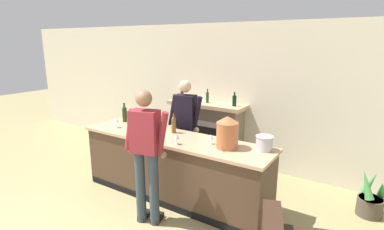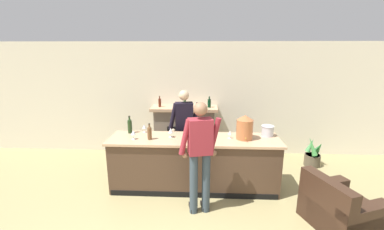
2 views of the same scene
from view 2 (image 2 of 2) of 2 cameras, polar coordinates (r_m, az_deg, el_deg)
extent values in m
cube|color=beige|center=(6.34, 0.43, 3.56)|extent=(12.00, 0.07, 2.75)
cube|color=#493324|center=(4.89, 0.46, -10.92)|extent=(3.05, 0.70, 0.95)
cube|color=tan|center=(4.70, 0.47, -5.42)|extent=(3.12, 0.77, 0.04)
cube|color=black|center=(4.79, 0.27, -17.36)|extent=(2.99, 0.01, 0.10)
cube|color=#7D6D5E|center=(6.31, -1.67, -3.97)|extent=(1.42, 0.44, 1.16)
cube|color=black|center=(6.14, -1.82, -5.97)|extent=(0.78, 0.02, 0.74)
cube|color=tan|center=(6.12, -1.72, 1.46)|extent=(1.58, 0.52, 0.07)
cylinder|color=#551F13|center=(6.17, -7.18, 2.71)|extent=(0.07, 0.07, 0.20)
cylinder|color=#551F13|center=(6.14, -7.22, 3.91)|extent=(0.03, 0.03, 0.07)
cylinder|color=#264C25|center=(6.09, -1.61, 2.71)|extent=(0.06, 0.06, 0.20)
cylinder|color=#264C25|center=(6.06, -1.62, 3.97)|extent=(0.02, 0.02, 0.07)
cylinder|color=black|center=(6.07, 3.84, 2.62)|extent=(0.08, 0.08, 0.20)
cylinder|color=black|center=(6.05, 3.86, 3.83)|extent=(0.03, 0.03, 0.07)
cube|color=#352116|center=(4.64, 30.12, -18.39)|extent=(1.07, 1.13, 0.41)
cube|color=#352116|center=(4.33, 27.47, -17.38)|extent=(0.48, 0.91, 0.81)
cube|color=#352116|center=(4.42, 33.73, -19.56)|extent=(0.83, 0.47, 0.55)
cube|color=#352116|center=(4.81, 27.09, -15.84)|extent=(0.83, 0.47, 0.55)
cylinder|color=brown|center=(6.50, 25.13, -9.04)|extent=(0.34, 0.34, 0.26)
cylinder|color=#332319|center=(6.46, 25.24, -8.05)|extent=(0.31, 0.31, 0.02)
cone|color=#399449|center=(6.43, 26.37, -6.49)|extent=(0.15, 0.35, 0.36)
cone|color=#498C4C|center=(6.45, 24.82, -6.14)|extent=(0.28, 0.21, 0.35)
cone|color=#418E43|center=(6.27, 25.19, -6.39)|extent=(0.28, 0.25, 0.42)
cylinder|color=#33404A|center=(4.23, 3.12, -14.78)|extent=(0.13, 0.13, 1.02)
cube|color=black|center=(4.54, 2.81, -19.57)|extent=(0.15, 0.26, 0.07)
cylinder|color=#33404A|center=(4.19, 0.37, -15.04)|extent=(0.13, 0.13, 1.02)
cube|color=black|center=(4.50, 0.18, -19.85)|extent=(0.15, 0.26, 0.07)
cube|color=maroon|center=(3.89, 1.84, -4.79)|extent=(0.40, 0.30, 0.55)
cylinder|color=maroon|center=(3.96, 5.04, -4.53)|extent=(0.20, 0.08, 0.57)
sphere|color=#906448|center=(4.09, 4.87, -8.42)|extent=(0.09, 0.09, 0.09)
cylinder|color=maroon|center=(3.87, -1.57, -4.96)|extent=(0.20, 0.08, 0.57)
sphere|color=#906448|center=(4.00, -1.58, -8.92)|extent=(0.09, 0.09, 0.09)
sphere|color=#906448|center=(3.77, 1.89, 1.34)|extent=(0.21, 0.21, 0.21)
cylinder|color=#3F3849|center=(5.53, -2.75, -7.85)|extent=(0.13, 0.13, 0.95)
cube|color=black|center=(5.65, -2.66, -12.27)|extent=(0.13, 0.25, 0.07)
cylinder|color=#3F3849|center=(5.54, -0.67, -7.78)|extent=(0.13, 0.13, 0.95)
cube|color=black|center=(5.66, -0.59, -12.19)|extent=(0.13, 0.25, 0.07)
cube|color=black|center=(5.29, -1.77, -0.21)|extent=(0.39, 0.27, 0.56)
cylinder|color=black|center=(5.26, -4.25, -0.32)|extent=(0.20, 0.08, 0.57)
sphere|color=#D6B48D|center=(5.33, -4.18, -3.49)|extent=(0.09, 0.09, 0.09)
cylinder|color=black|center=(5.29, 0.73, -0.19)|extent=(0.20, 0.08, 0.57)
sphere|color=#D6B48D|center=(5.36, 0.75, -3.35)|extent=(0.09, 0.09, 0.09)
sphere|color=#D6B48D|center=(5.20, -1.80, 4.39)|extent=(0.21, 0.21, 0.21)
cylinder|color=#B2653A|center=(4.70, 11.61, -3.17)|extent=(0.30, 0.30, 0.35)
cone|color=#B2653A|center=(4.64, 11.75, -0.56)|extent=(0.30, 0.30, 0.09)
cylinder|color=#B29333|center=(4.58, 11.85, -5.08)|extent=(0.02, 0.04, 0.02)
cylinder|color=silver|center=(4.99, 16.43, -3.47)|extent=(0.22, 0.22, 0.18)
cylinder|color=silver|center=(4.96, 16.51, -2.39)|extent=(0.23, 0.23, 0.01)
cylinder|color=brown|center=(4.82, -0.70, -3.20)|extent=(0.07, 0.07, 0.23)
sphere|color=brown|center=(4.79, -0.71, -1.91)|extent=(0.07, 0.07, 0.07)
cylinder|color=brown|center=(4.78, -0.71, -1.41)|extent=(0.03, 0.03, 0.09)
cylinder|color=black|center=(4.77, -0.71, -0.83)|extent=(0.03, 0.03, 0.01)
cylinder|color=#20371A|center=(5.09, -13.64, -2.62)|extent=(0.08, 0.08, 0.24)
sphere|color=#20371A|center=(5.05, -13.71, -1.34)|extent=(0.08, 0.08, 0.08)
cylinder|color=#20371A|center=(5.04, -13.75, -0.84)|extent=(0.03, 0.03, 0.09)
cylinder|color=black|center=(5.03, -13.78, -0.27)|extent=(0.04, 0.04, 0.01)
cylinder|color=brown|center=(4.66, -9.41, -4.18)|extent=(0.08, 0.08, 0.20)
sphere|color=brown|center=(4.63, -9.46, -2.98)|extent=(0.07, 0.07, 0.07)
cylinder|color=brown|center=(4.62, -9.48, -2.51)|extent=(0.03, 0.03, 0.08)
cylinder|color=black|center=(4.61, -9.50, -1.97)|extent=(0.03, 0.03, 0.01)
cylinder|color=silver|center=(5.10, -10.52, -3.78)|extent=(0.06, 0.06, 0.01)
cylinder|color=silver|center=(5.08, -10.54, -3.34)|extent=(0.01, 0.01, 0.08)
cone|color=silver|center=(5.06, -10.58, -2.49)|extent=(0.07, 0.07, 0.08)
cylinder|color=silver|center=(4.46, 3.59, -6.24)|extent=(0.07, 0.07, 0.01)
cylinder|color=silver|center=(4.44, 3.60, -5.75)|extent=(0.01, 0.01, 0.07)
cone|color=silver|center=(4.42, 3.61, -4.78)|extent=(0.08, 0.08, 0.09)
cylinder|color=silver|center=(4.73, 8.39, -5.12)|extent=(0.07, 0.07, 0.01)
cylinder|color=silver|center=(4.72, 8.41, -4.69)|extent=(0.01, 0.01, 0.07)
cone|color=silver|center=(4.70, 8.44, -3.88)|extent=(0.07, 0.07, 0.07)
cylinder|color=silver|center=(4.75, -4.73, -4.92)|extent=(0.07, 0.07, 0.01)
cylinder|color=silver|center=(4.74, -4.74, -4.42)|extent=(0.01, 0.01, 0.08)
cone|color=silver|center=(4.71, -4.76, -3.42)|extent=(0.09, 0.09, 0.09)
cylinder|color=silver|center=(4.76, -12.85, -5.24)|extent=(0.07, 0.07, 0.01)
cylinder|color=silver|center=(4.74, -12.88, -4.72)|extent=(0.01, 0.01, 0.08)
cone|color=silver|center=(4.72, -12.93, -3.80)|extent=(0.09, 0.09, 0.08)
camera|label=1|loc=(2.60, 70.97, 0.88)|focal=28.00mm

